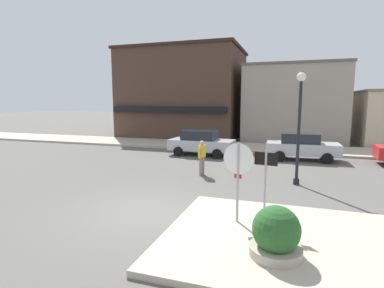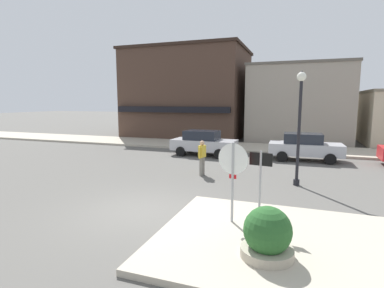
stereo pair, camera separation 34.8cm
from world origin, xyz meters
The scene contains 12 objects.
ground_plane centered at (0.00, 0.00, 0.00)m, with size 160.00×160.00×0.00m, color #5B5954.
sidewalk_corner centered at (4.41, -0.86, 0.07)m, with size 6.40×4.80×0.15m, color #B7AD99.
kerb_far centered at (0.00, 13.71, 0.07)m, with size 80.00×4.00×0.15m, color #B7AD99.
stop_sign centered at (2.82, -0.21, 1.52)m, with size 0.81×0.14×2.30m.
one_way_sign centered at (3.52, -0.08, 1.33)m, with size 0.60×0.10×2.10m.
planter centered at (3.89, -1.78, 0.56)m, with size 1.10×1.10×1.23m.
lamp_post centered at (4.41, 4.69, 2.96)m, with size 0.36×0.36×4.54m.
parked_car_nearest centered at (-1.20, 9.94, 0.81)m, with size 4.06×1.99×1.56m.
parked_car_second centered at (4.76, 10.33, 0.81)m, with size 4.05×1.97×1.56m.
pedestrian_crossing_near centered at (0.30, 4.97, 0.87)m, with size 0.29×0.56×1.61m.
building_corner_shop centered at (-5.86, 19.78, 4.12)m, with size 11.05×8.65×8.23m.
building_storefront_left_near centered at (4.26, 19.92, 3.21)m, with size 8.26×7.19×6.40m.
Camera 1 is at (4.07, -7.93, 3.35)m, focal length 28.00 mm.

